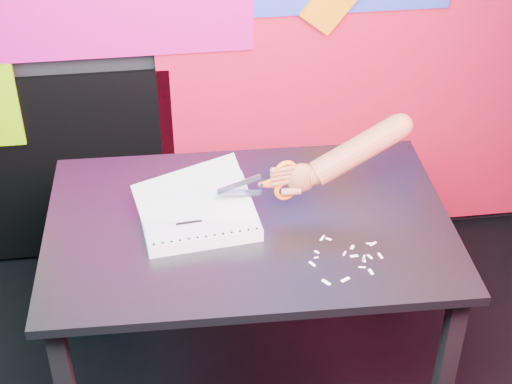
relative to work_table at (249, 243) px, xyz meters
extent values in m
cube|color=red|center=(0.55, 0.83, 0.19)|extent=(1.60, 0.02, 1.60)
cube|color=black|center=(-0.85, 0.83, -0.21)|extent=(1.30, 0.02, 0.85)
cube|color=black|center=(-0.55, 0.37, -0.30)|extent=(0.05, 0.05, 0.72)
cube|color=black|center=(0.55, -0.37, -0.30)|extent=(0.05, 0.05, 0.72)
cube|color=black|center=(0.57, 0.34, -0.30)|extent=(0.05, 0.05, 0.72)
cube|color=#383838|center=(0.00, 0.00, 0.07)|extent=(1.27, 0.87, 0.03)
cube|color=silver|center=(-0.15, 0.00, 0.11)|extent=(0.37, 0.29, 0.04)
cube|color=white|center=(-0.15, 0.00, 0.13)|extent=(0.37, 0.29, 0.00)
cube|color=white|center=(-0.15, 0.00, 0.13)|extent=(0.36, 0.27, 0.10)
cube|color=white|center=(-0.16, 0.01, 0.16)|extent=(0.38, 0.26, 0.18)
cylinder|color=black|center=(-0.29, -0.13, 0.13)|extent=(0.01, 0.01, 0.00)
cylinder|color=black|center=(-0.27, -0.13, 0.13)|extent=(0.01, 0.01, 0.00)
cylinder|color=black|center=(-0.24, -0.12, 0.13)|extent=(0.01, 0.01, 0.00)
cylinder|color=black|center=(-0.22, -0.12, 0.13)|extent=(0.01, 0.01, 0.00)
cylinder|color=black|center=(-0.19, -0.12, 0.13)|extent=(0.01, 0.01, 0.00)
cylinder|color=black|center=(-0.16, -0.12, 0.13)|extent=(0.01, 0.01, 0.00)
cylinder|color=black|center=(-0.14, -0.11, 0.13)|extent=(0.01, 0.01, 0.00)
cylinder|color=black|center=(-0.11, -0.11, 0.13)|extent=(0.01, 0.01, 0.00)
cylinder|color=black|center=(-0.09, -0.11, 0.13)|extent=(0.01, 0.01, 0.00)
cylinder|color=black|center=(-0.06, -0.11, 0.13)|extent=(0.01, 0.01, 0.00)
cylinder|color=black|center=(-0.04, -0.10, 0.13)|extent=(0.01, 0.01, 0.00)
cylinder|color=black|center=(-0.01, -0.10, 0.13)|extent=(0.01, 0.01, 0.00)
cylinder|color=black|center=(0.01, -0.10, 0.13)|extent=(0.01, 0.01, 0.00)
cylinder|color=black|center=(-0.32, 0.10, 0.13)|extent=(0.01, 0.01, 0.00)
cylinder|color=black|center=(-0.29, 0.10, 0.13)|extent=(0.01, 0.01, 0.00)
cylinder|color=black|center=(-0.27, 0.10, 0.13)|extent=(0.01, 0.01, 0.00)
cylinder|color=black|center=(-0.24, 0.10, 0.13)|extent=(0.01, 0.01, 0.00)
cylinder|color=black|center=(-0.22, 0.11, 0.13)|extent=(0.01, 0.01, 0.00)
cylinder|color=black|center=(-0.19, 0.11, 0.13)|extent=(0.01, 0.01, 0.00)
cylinder|color=black|center=(-0.16, 0.11, 0.13)|extent=(0.01, 0.01, 0.00)
cylinder|color=black|center=(-0.14, 0.12, 0.13)|extent=(0.01, 0.01, 0.00)
cylinder|color=black|center=(-0.11, 0.12, 0.13)|extent=(0.01, 0.01, 0.00)
cylinder|color=black|center=(-0.09, 0.12, 0.13)|extent=(0.01, 0.01, 0.00)
cylinder|color=black|center=(-0.06, 0.12, 0.13)|extent=(0.01, 0.01, 0.00)
cylinder|color=black|center=(-0.04, 0.13, 0.13)|extent=(0.01, 0.01, 0.00)
cylinder|color=black|center=(-0.01, 0.13, 0.13)|extent=(0.01, 0.01, 0.00)
cube|color=black|center=(-0.24, 0.04, 0.13)|extent=(0.06, 0.02, 0.00)
cube|color=black|center=(-0.14, 0.03, 0.13)|extent=(0.05, 0.02, 0.00)
cube|color=black|center=(-0.18, -0.04, 0.13)|extent=(0.08, 0.02, 0.00)
cube|color=#A7AECD|center=(-0.03, 0.00, 0.22)|extent=(0.14, 0.02, 0.05)
cube|color=#A7AECD|center=(-0.03, 0.00, 0.19)|extent=(0.14, 0.02, 0.05)
cylinder|color=#A7AECD|center=(0.04, 0.01, 0.21)|extent=(0.02, 0.01, 0.01)
cube|color=orange|center=(0.06, 0.01, 0.20)|extent=(0.05, 0.02, 0.02)
cube|color=orange|center=(0.06, 0.01, 0.22)|extent=(0.05, 0.02, 0.02)
torus|color=orange|center=(0.12, 0.02, 0.24)|extent=(0.07, 0.03, 0.07)
torus|color=orange|center=(0.12, 0.02, 0.17)|extent=(0.07, 0.03, 0.07)
ellipsoid|color=brown|center=(0.17, 0.03, 0.21)|extent=(0.10, 0.06, 0.10)
cylinder|color=brown|center=(0.12, 0.02, 0.21)|extent=(0.08, 0.03, 0.02)
cylinder|color=brown|center=(0.12, 0.02, 0.22)|extent=(0.07, 0.03, 0.02)
cylinder|color=brown|center=(0.12, 0.02, 0.24)|extent=(0.06, 0.03, 0.02)
cylinder|color=brown|center=(0.12, 0.02, 0.25)|extent=(0.06, 0.03, 0.02)
cylinder|color=brown|center=(0.13, 0.01, 0.17)|extent=(0.06, 0.03, 0.03)
cylinder|color=brown|center=(0.21, 0.04, 0.21)|extent=(0.07, 0.07, 0.07)
cylinder|color=brown|center=(0.35, 0.06, 0.28)|extent=(0.31, 0.13, 0.20)
sphere|color=brown|center=(0.48, 0.08, 0.34)|extent=(0.08, 0.08, 0.08)
cube|color=white|center=(0.21, -0.12, 0.09)|extent=(0.02, 0.03, 0.00)
cube|color=white|center=(0.29, -0.17, 0.09)|extent=(0.02, 0.02, 0.00)
cube|color=white|center=(0.22, -0.12, 0.09)|extent=(0.02, 0.02, 0.00)
cube|color=white|center=(0.17, -0.20, 0.09)|extent=(0.01, 0.01, 0.00)
cube|color=white|center=(0.31, -0.22, 0.09)|extent=(0.02, 0.03, 0.00)
cube|color=white|center=(0.34, -0.16, 0.09)|extent=(0.02, 0.01, 0.00)
cube|color=white|center=(0.36, -0.22, 0.09)|extent=(0.01, 0.03, 0.00)
cube|color=white|center=(0.33, -0.22, 0.09)|extent=(0.01, 0.02, 0.00)
cube|color=white|center=(0.31, -0.29, 0.09)|extent=(0.01, 0.02, 0.00)
cube|color=white|center=(0.23, -0.31, 0.09)|extent=(0.03, 0.02, 0.00)
cube|color=white|center=(0.31, -0.23, 0.09)|extent=(0.01, 0.02, 0.00)
cube|color=white|center=(0.15, -0.23, 0.09)|extent=(0.02, 0.03, 0.00)
cube|color=white|center=(0.18, -0.18, 0.09)|extent=(0.02, 0.02, 0.00)
cube|color=white|center=(0.26, -0.20, 0.09)|extent=(0.01, 0.02, 0.00)
cube|color=white|center=(0.35, -0.16, 0.09)|extent=(0.02, 0.02, 0.00)
cube|color=white|center=(0.29, -0.26, 0.09)|extent=(0.02, 0.01, 0.00)
cube|color=white|center=(0.28, -0.21, 0.09)|extent=(0.02, 0.01, 0.00)
cube|color=white|center=(0.18, -0.31, 0.09)|extent=(0.02, 0.03, 0.00)
camera|label=1|loc=(-0.24, -1.91, 1.54)|focal=55.00mm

